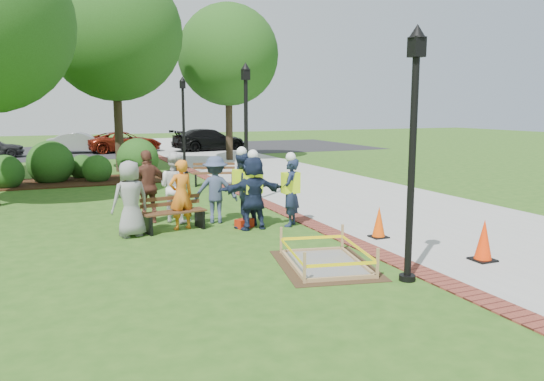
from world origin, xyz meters
name	(u,v)px	position (x,y,z in m)	size (l,w,h in m)	color
ground	(272,246)	(0.00, 0.00, 0.00)	(100.00, 100.00, 0.00)	#285116
sidewalk	(289,177)	(5.00, 10.00, 0.01)	(6.00, 60.00, 0.02)	#9E9E99
brick_edging	(215,181)	(1.75, 10.00, 0.01)	(0.50, 60.00, 0.03)	maroon
mulch_bed	(86,181)	(-3.00, 12.00, 0.02)	(7.00, 3.00, 0.05)	#381E0F
parking_lot	(117,151)	(0.00, 27.00, 0.00)	(36.00, 12.00, 0.01)	black
wet_concrete_pad	(325,253)	(0.38, -1.67, 0.23)	(2.14, 2.60, 0.55)	#47331E
bench_near	(174,220)	(-1.61, 2.22, 0.26)	(1.57, 0.73, 0.82)	brown
bench_far	(214,179)	(1.40, 8.94, 0.27)	(1.66, 0.96, 0.85)	brown
cone_front	(484,241)	(3.29, -2.64, 0.40)	(0.42, 0.42, 0.83)	black
cone_back	(379,223)	(2.49, -0.31, 0.35)	(0.37, 0.37, 0.73)	black
cone_far	(246,170)	(3.12, 10.14, 0.39)	(0.41, 0.41, 0.82)	black
toolbox	(244,223)	(0.04, 1.87, 0.11)	(0.44, 0.24, 0.22)	#A6210C
lamp_near	(413,136)	(1.25, -3.00, 2.48)	(0.28, 0.28, 4.26)	black
lamp_mid	(246,123)	(1.25, 5.00, 2.48)	(0.28, 0.28, 4.26)	black
lamp_far	(183,118)	(1.25, 13.00, 2.48)	(0.28, 0.28, 4.26)	black
tree_back	(114,33)	(-1.29, 14.96, 6.17)	(5.99, 5.99, 9.18)	#3D2D1E
tree_right	(228,55)	(5.01, 18.01, 5.72)	(5.48, 5.48, 8.48)	#3D2D1E
shrub_a	(6,188)	(-5.82, 11.38, 0.00)	(1.32, 1.32, 1.32)	#204714
shrub_b	(52,182)	(-4.26, 12.33, 0.00)	(1.78, 1.78, 1.78)	#204714
shrub_c	(98,182)	(-2.57, 11.78, 0.00)	(1.16, 1.16, 1.16)	#204714
shrub_d	(138,176)	(-0.82, 12.78, 0.00)	(1.77, 1.77, 1.77)	#204714
shrub_e	(83,178)	(-3.05, 13.17, 0.00)	(1.06, 1.06, 1.06)	#204714
casual_person_a	(130,199)	(-2.65, 2.04, 0.88)	(0.64, 0.50, 1.75)	gray
casual_person_b	(181,195)	(-1.41, 2.33, 0.85)	(0.61, 0.46, 1.70)	orange
casual_person_c	(175,187)	(-1.36, 3.21, 0.90)	(0.66, 0.68, 1.81)	white
casual_person_d	(148,187)	(-2.03, 3.30, 0.94)	(0.67, 0.52, 1.87)	brown
casual_person_e	(216,190)	(-0.43, 2.70, 0.86)	(0.63, 0.51, 1.71)	#394564
hivis_worker_a	(253,190)	(0.19, 1.64, 0.96)	(0.58, 0.38, 1.95)	#1A2644
hivis_worker_b	(291,190)	(1.18, 1.62, 0.92)	(0.61, 0.64, 1.85)	#181E3F
hivis_worker_c	(242,188)	(0.01, 1.94, 0.98)	(0.70, 0.65, 2.00)	#171C3E
parked_car_b	(82,153)	(-2.32, 25.92, 0.00)	(4.42, 1.92, 1.44)	#AAABB0
parked_car_c	(125,152)	(0.32, 25.69, 0.00)	(4.47, 1.94, 1.46)	maroon
parked_car_d	(209,151)	(5.78, 24.66, 0.00)	(4.92, 2.14, 1.60)	black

